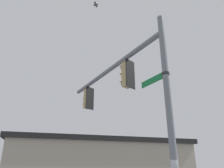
% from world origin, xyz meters
% --- Properties ---
extents(signal_pole, '(0.21, 0.21, 7.35)m').
position_xyz_m(signal_pole, '(0.00, 0.00, 3.68)').
color(signal_pole, slate).
rests_on(signal_pole, ground).
extents(mast_arm, '(2.09, 6.98, 0.20)m').
position_xyz_m(mast_arm, '(0.95, 3.46, 6.70)').
color(mast_arm, slate).
extents(traffic_light_nearest_pole, '(0.54, 0.49, 1.31)m').
position_xyz_m(traffic_light_nearest_pole, '(0.56, 2.06, 5.90)').
color(traffic_light_nearest_pole, black).
extents(traffic_light_mid_inner, '(0.54, 0.49, 1.31)m').
position_xyz_m(traffic_light_mid_inner, '(1.53, 5.62, 5.90)').
color(traffic_light_mid_inner, black).
extents(street_name_sign, '(0.46, 1.29, 0.22)m').
position_xyz_m(street_name_sign, '(0.11, 0.39, 5.12)').
color(street_name_sign, '#147238').
extents(bird_flying, '(0.38, 0.30, 0.10)m').
position_xyz_m(bird_flying, '(0.31, 3.83, 10.42)').
color(bird_flying, '#4C4742').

